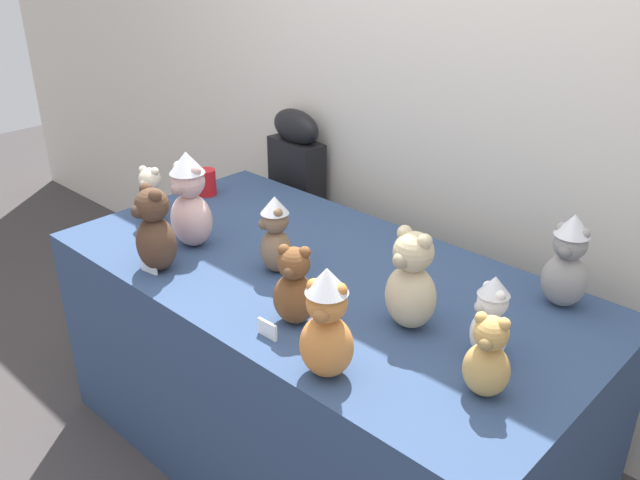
# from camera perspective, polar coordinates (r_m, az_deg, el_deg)

# --- Properties ---
(wall_back) EXTENTS (7.00, 0.08, 2.60)m
(wall_back) POSITION_cam_1_polar(r_m,az_deg,el_deg) (2.59, 11.43, 13.19)
(wall_back) COLOR silver
(wall_back) RESTS_ON ground_plane
(display_table) EXTENTS (1.87, 0.96, 0.78)m
(display_table) POSITION_cam_1_polar(r_m,az_deg,el_deg) (2.44, 0.00, -10.81)
(display_table) COLOR navy
(display_table) RESTS_ON ground_plane
(instrument_case) EXTENTS (0.29, 0.15, 1.08)m
(instrument_case) POSITION_cam_1_polar(r_m,az_deg,el_deg) (3.18, -1.93, 1.65)
(instrument_case) COLOR black
(instrument_case) RESTS_ON ground_plane
(teddy_bear_ginger) EXTENTS (0.18, 0.17, 0.31)m
(teddy_bear_ginger) POSITION_cam_1_polar(r_m,az_deg,el_deg) (1.68, 0.56, -7.18)
(teddy_bear_ginger) COLOR #D17F3D
(teddy_bear_ginger) RESTS_ON display_table
(teddy_bear_snow) EXTENTS (0.14, 0.13, 0.24)m
(teddy_bear_snow) POSITION_cam_1_polar(r_m,az_deg,el_deg) (1.82, 14.25, -6.45)
(teddy_bear_snow) COLOR white
(teddy_bear_snow) RESTS_ON display_table
(teddy_bear_mocha) EXTENTS (0.15, 0.14, 0.27)m
(teddy_bear_mocha) POSITION_cam_1_polar(r_m,az_deg,el_deg) (2.19, -3.80, 0.41)
(teddy_bear_mocha) COLOR #7F6047
(teddy_bear_mocha) RESTS_ON display_table
(teddy_bear_sand) EXTENTS (0.17, 0.15, 0.30)m
(teddy_bear_sand) POSITION_cam_1_polar(r_m,az_deg,el_deg) (1.90, 7.74, -3.59)
(teddy_bear_sand) COLOR #CCB78E
(teddy_bear_sand) RESTS_ON display_table
(teddy_bear_chestnut) EXTENTS (0.16, 0.15, 0.25)m
(teddy_bear_chestnut) POSITION_cam_1_polar(r_m,az_deg,el_deg) (1.92, -2.19, -4.06)
(teddy_bear_chestnut) COLOR brown
(teddy_bear_chestnut) RESTS_ON display_table
(teddy_bear_honey) EXTENTS (0.14, 0.12, 0.23)m
(teddy_bear_honey) POSITION_cam_1_polar(r_m,az_deg,el_deg) (1.69, 14.03, -9.71)
(teddy_bear_honey) COLOR tan
(teddy_bear_honey) RESTS_ON display_table
(teddy_bear_cream) EXTENTS (0.14, 0.13, 0.22)m
(teddy_bear_cream) POSITION_cam_1_polar(r_m,az_deg,el_deg) (2.64, -14.10, 3.62)
(teddy_bear_cream) COLOR beige
(teddy_bear_cream) RESTS_ON display_table
(teddy_bear_cocoa) EXTENTS (0.17, 0.15, 0.30)m
(teddy_bear_cocoa) POSITION_cam_1_polar(r_m,az_deg,el_deg) (2.26, -13.85, 0.71)
(teddy_bear_cocoa) COLOR #4C3323
(teddy_bear_cocoa) RESTS_ON display_table
(teddy_bear_blush) EXTENTS (0.18, 0.16, 0.35)m
(teddy_bear_blush) POSITION_cam_1_polar(r_m,az_deg,el_deg) (2.39, -11.00, 3.29)
(teddy_bear_blush) COLOR beige
(teddy_bear_blush) RESTS_ON display_table
(teddy_bear_ash) EXTENTS (0.15, 0.13, 0.30)m
(teddy_bear_ash) POSITION_cam_1_polar(r_m,az_deg,el_deg) (2.11, 20.23, -1.75)
(teddy_bear_ash) COLOR gray
(teddy_bear_ash) RESTS_ON display_table
(party_cup_red) EXTENTS (0.08, 0.08, 0.11)m
(party_cup_red) POSITION_cam_1_polar(r_m,az_deg,el_deg) (2.88, -9.60, 4.86)
(party_cup_red) COLOR red
(party_cup_red) RESTS_ON display_table
(name_card_front_left) EXTENTS (0.07, 0.02, 0.05)m
(name_card_front_left) POSITION_cam_1_polar(r_m,az_deg,el_deg) (2.29, -14.32, -2.13)
(name_card_front_left) COLOR white
(name_card_front_left) RESTS_ON display_table
(name_card_front_middle) EXTENTS (0.07, 0.01, 0.05)m
(name_card_front_middle) POSITION_cam_1_polar(r_m,az_deg,el_deg) (1.90, -4.48, -7.57)
(name_card_front_middle) COLOR white
(name_card_front_middle) RESTS_ON display_table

